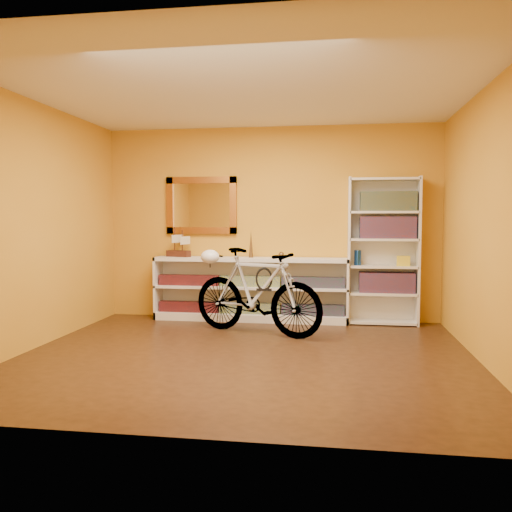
# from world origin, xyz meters

# --- Properties ---
(floor) EXTENTS (4.50, 4.00, 0.01)m
(floor) POSITION_xyz_m (0.00, 0.00, -0.01)
(floor) COLOR black
(floor) RESTS_ON ground
(ceiling) EXTENTS (4.50, 4.00, 0.01)m
(ceiling) POSITION_xyz_m (0.00, 0.00, 2.60)
(ceiling) COLOR silver
(ceiling) RESTS_ON ground
(back_wall) EXTENTS (4.50, 0.01, 2.60)m
(back_wall) POSITION_xyz_m (0.00, 2.00, 1.30)
(back_wall) COLOR #C5851D
(back_wall) RESTS_ON ground
(left_wall) EXTENTS (0.01, 4.00, 2.60)m
(left_wall) POSITION_xyz_m (-2.25, 0.00, 1.30)
(left_wall) COLOR #C5851D
(left_wall) RESTS_ON ground
(right_wall) EXTENTS (0.01, 4.00, 2.60)m
(right_wall) POSITION_xyz_m (2.25, 0.00, 1.30)
(right_wall) COLOR #C5851D
(right_wall) RESTS_ON ground
(gilt_mirror) EXTENTS (0.98, 0.06, 0.78)m
(gilt_mirror) POSITION_xyz_m (-0.95, 1.97, 1.55)
(gilt_mirror) COLOR brown
(gilt_mirror) RESTS_ON back_wall
(wall_socket) EXTENTS (0.09, 0.02, 0.09)m
(wall_socket) POSITION_xyz_m (0.90, 1.99, 0.25)
(wall_socket) COLOR silver
(wall_socket) RESTS_ON back_wall
(console_unit) EXTENTS (2.60, 0.35, 0.85)m
(console_unit) POSITION_xyz_m (-0.25, 1.81, 0.42)
(console_unit) COLOR silver
(console_unit) RESTS_ON floor
(cd_row_lower) EXTENTS (2.50, 0.13, 0.14)m
(cd_row_lower) POSITION_xyz_m (-0.25, 1.79, 0.17)
(cd_row_lower) COLOR black
(cd_row_lower) RESTS_ON console_unit
(cd_row_upper) EXTENTS (2.50, 0.13, 0.14)m
(cd_row_upper) POSITION_xyz_m (-0.25, 1.79, 0.54)
(cd_row_upper) COLOR navy
(cd_row_upper) RESTS_ON console_unit
(model_ship) EXTENTS (0.37, 0.24, 0.41)m
(model_ship) POSITION_xyz_m (-1.24, 1.81, 1.05)
(model_ship) COLOR #38180F
(model_ship) RESTS_ON console_unit
(toy_car) EXTENTS (0.00, 0.00, 0.00)m
(toy_car) POSITION_xyz_m (-0.67, 1.81, 0.85)
(toy_car) COLOR black
(toy_car) RESTS_ON console_unit
(bronze_ornament) EXTENTS (0.06, 0.06, 0.35)m
(bronze_ornament) POSITION_xyz_m (-0.23, 1.81, 1.03)
(bronze_ornament) COLOR brown
(bronze_ornament) RESTS_ON console_unit
(decorative_orb) EXTENTS (0.08, 0.08, 0.08)m
(decorative_orb) POSITION_xyz_m (0.17, 1.81, 0.89)
(decorative_orb) COLOR brown
(decorative_orb) RESTS_ON console_unit
(bookcase) EXTENTS (0.90, 0.30, 1.90)m
(bookcase) POSITION_xyz_m (1.49, 1.84, 0.95)
(bookcase) COLOR silver
(bookcase) RESTS_ON floor
(book_row_a) EXTENTS (0.70, 0.22, 0.26)m
(book_row_a) POSITION_xyz_m (1.54, 1.84, 0.55)
(book_row_a) COLOR maroon
(book_row_a) RESTS_ON bookcase
(book_row_b) EXTENTS (0.70, 0.22, 0.28)m
(book_row_b) POSITION_xyz_m (1.54, 1.84, 1.25)
(book_row_b) COLOR maroon
(book_row_b) RESTS_ON bookcase
(book_row_c) EXTENTS (0.70, 0.22, 0.25)m
(book_row_c) POSITION_xyz_m (1.54, 1.84, 1.59)
(book_row_c) COLOR #163D4F
(book_row_c) RESTS_ON bookcase
(travel_mug) EXTENTS (0.09, 0.09, 0.20)m
(travel_mug) POSITION_xyz_m (1.16, 1.82, 0.86)
(travel_mug) COLOR #164097
(travel_mug) RESTS_ON bookcase
(red_tin) EXTENTS (0.17, 0.17, 0.17)m
(red_tin) POSITION_xyz_m (1.29, 1.87, 1.55)
(red_tin) COLOR maroon
(red_tin) RESTS_ON bookcase
(yellow_bag) EXTENTS (0.17, 0.12, 0.13)m
(yellow_bag) POSITION_xyz_m (1.74, 1.80, 0.83)
(yellow_bag) COLOR yellow
(yellow_bag) RESTS_ON bookcase
(bicycle) EXTENTS (1.05, 1.78, 1.02)m
(bicycle) POSITION_xyz_m (-0.04, 0.99, 0.51)
(bicycle) COLOR silver
(bicycle) RESTS_ON floor
(helmet) EXTENTS (0.23, 0.22, 0.17)m
(helmet) POSITION_xyz_m (-0.66, 1.24, 0.90)
(helmet) COLOR white
(helmet) RESTS_ON bicycle
(u_lock) EXTENTS (0.20, 0.02, 0.20)m
(u_lock) POSITION_xyz_m (0.06, 0.96, 0.66)
(u_lock) COLOR black
(u_lock) RESTS_ON bicycle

